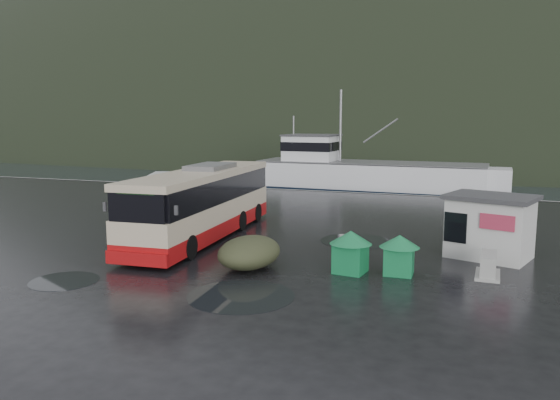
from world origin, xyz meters
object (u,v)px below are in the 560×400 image
(coach_bus, at_px, (204,237))
(fishing_trawler, at_px, (369,182))
(waste_bin_right, at_px, (399,274))
(jersey_barrier_a, at_px, (347,257))
(waste_bin_left, at_px, (350,272))
(jersey_barrier_b, at_px, (488,276))
(ticket_kiosk, at_px, (488,257))
(dome_tent, at_px, (249,268))
(white_van, at_px, (166,229))

(coach_bus, distance_m, fishing_trawler, 26.62)
(waste_bin_right, xyz_separation_m, jersey_barrier_a, (-2.35, 1.82, 0.00))
(waste_bin_left, xyz_separation_m, jersey_barrier_b, (4.89, 1.14, 0.00))
(waste_bin_right, bearing_deg, ticket_kiosk, 49.13)
(coach_bus, relative_size, dome_tent, 3.98)
(white_van, bearing_deg, jersey_barrier_b, -34.38)
(coach_bus, xyz_separation_m, white_van, (-2.79, 1.17, 0.00))
(waste_bin_right, bearing_deg, jersey_barrier_a, 142.24)
(dome_tent, bearing_deg, waste_bin_right, 10.33)
(coach_bus, height_order, white_van, coach_bus)
(ticket_kiosk, bearing_deg, dome_tent, -132.78)
(coach_bus, relative_size, white_van, 1.88)
(waste_bin_left, bearing_deg, dome_tent, -170.14)
(dome_tent, bearing_deg, coach_bus, 134.06)
(jersey_barrier_b, xyz_separation_m, fishing_trawler, (-9.50, 28.97, 0.00))
(dome_tent, bearing_deg, ticket_kiosk, 28.29)
(dome_tent, xyz_separation_m, fishing_trawler, (-0.78, 30.77, 0.00))
(coach_bus, height_order, waste_bin_left, coach_bus)
(waste_bin_right, height_order, fishing_trawler, fishing_trawler)
(dome_tent, height_order, jersey_barrier_a, dome_tent)
(waste_bin_left, distance_m, dome_tent, 3.89)
(ticket_kiosk, height_order, jersey_barrier_b, ticket_kiosk)
(ticket_kiosk, relative_size, fishing_trawler, 0.14)
(jersey_barrier_b, bearing_deg, jersey_barrier_a, 169.30)
(jersey_barrier_a, bearing_deg, waste_bin_left, -74.74)
(dome_tent, height_order, ticket_kiosk, ticket_kiosk)
(coach_bus, distance_m, jersey_barrier_b, 13.20)
(waste_bin_left, relative_size, dome_tent, 0.51)
(waste_bin_right, bearing_deg, dome_tent, -169.67)
(coach_bus, bearing_deg, ticket_kiosk, -1.55)
(coach_bus, height_order, dome_tent, coach_bus)
(white_van, xyz_separation_m, fishing_trawler, (6.24, 25.23, 0.00))
(dome_tent, distance_m, ticket_kiosk, 10.01)
(white_van, height_order, dome_tent, white_van)
(white_van, relative_size, waste_bin_left, 4.16)
(waste_bin_left, xyz_separation_m, dome_tent, (-3.83, -0.67, 0.00))
(coach_bus, bearing_deg, waste_bin_left, -27.87)
(dome_tent, relative_size, fishing_trawler, 0.13)
(dome_tent, bearing_deg, jersey_barrier_a, 41.24)
(waste_bin_right, relative_size, jersey_barrier_a, 0.91)
(waste_bin_right, relative_size, dome_tent, 0.48)
(waste_bin_right, xyz_separation_m, fishing_trawler, (-6.37, 29.75, 0.00))
(white_van, height_order, waste_bin_right, white_van)
(coach_bus, bearing_deg, jersey_barrier_b, -14.40)
(waste_bin_right, relative_size, ticket_kiosk, 0.44)
(fishing_trawler, bearing_deg, white_van, -101.05)
(jersey_barrier_a, relative_size, jersey_barrier_b, 0.97)
(white_van, xyz_separation_m, ticket_kiosk, (15.84, -0.80, 0.00))
(waste_bin_left, height_order, jersey_barrier_b, waste_bin_left)
(waste_bin_right, xyz_separation_m, jersey_barrier_b, (3.13, 0.79, 0.00))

